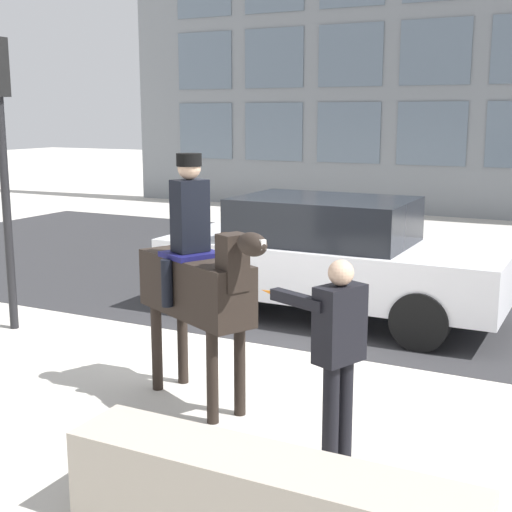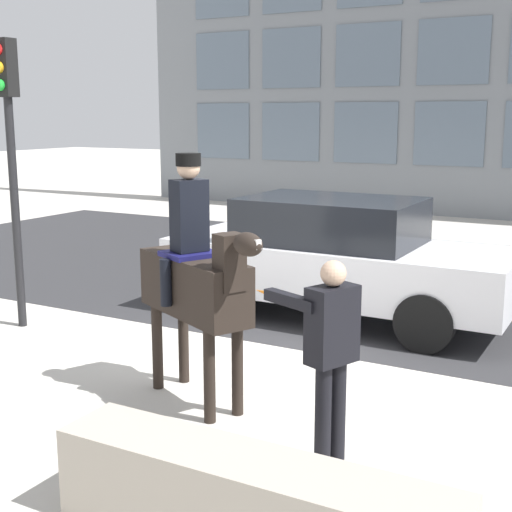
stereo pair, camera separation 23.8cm
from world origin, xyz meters
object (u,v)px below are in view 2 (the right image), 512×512
(mounted_horse_lead, at_px, (196,279))
(street_car_near_lane, at_px, (336,257))
(traffic_light, at_px, (9,137))
(planter_ledge, at_px, (250,506))
(pedestrian_bystander, at_px, (329,350))

(mounted_horse_lead, relative_size, street_car_near_lane, 0.52)
(mounted_horse_lead, distance_m, traffic_light, 3.86)
(mounted_horse_lead, distance_m, planter_ledge, 2.69)
(mounted_horse_lead, height_order, street_car_near_lane, mounted_horse_lead)
(street_car_near_lane, height_order, traffic_light, traffic_light)
(mounted_horse_lead, xyz_separation_m, planter_ledge, (1.66, -1.90, -0.93))
(pedestrian_bystander, relative_size, street_car_near_lane, 0.37)
(traffic_light, bearing_deg, planter_ledge, -29.39)
(mounted_horse_lead, relative_size, traffic_light, 0.65)
(pedestrian_bystander, height_order, street_car_near_lane, pedestrian_bystander)
(planter_ledge, bearing_deg, mounted_horse_lead, 131.15)
(street_car_near_lane, relative_size, planter_ledge, 1.70)
(street_car_near_lane, bearing_deg, pedestrian_bystander, -68.15)
(pedestrian_bystander, relative_size, traffic_light, 0.46)
(pedestrian_bystander, xyz_separation_m, planter_ledge, (-0.02, -1.22, -0.70))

